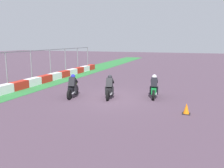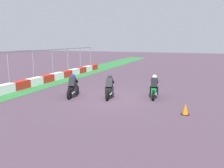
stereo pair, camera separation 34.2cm
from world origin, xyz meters
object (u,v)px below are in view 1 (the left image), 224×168
at_px(rider_lane_b, 110,89).
at_px(rider_lane_c, 73,88).
at_px(traffic_cone, 186,109).
at_px(rider_lane_a, 154,88).

distance_m(rider_lane_b, rider_lane_c, 2.45).
height_order(rider_lane_b, rider_lane_c, same).
bearing_deg(rider_lane_b, rider_lane_c, 93.40).
xyz_separation_m(rider_lane_b, rider_lane_c, (-0.60, 2.37, 0.00)).
height_order(rider_lane_b, traffic_cone, rider_lane_b).
height_order(rider_lane_a, rider_lane_b, same).
xyz_separation_m(rider_lane_c, traffic_cone, (-1.17, -7.19, -0.36)).
bearing_deg(rider_lane_c, traffic_cone, -110.46).
bearing_deg(rider_lane_a, traffic_cone, -151.08).
relative_size(rider_lane_b, rider_lane_c, 1.00).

